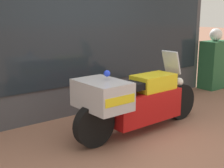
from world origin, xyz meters
The scene contains 6 objects.
ground_plane centered at (0.00, 0.00, 0.00)m, with size 60.00×60.00×0.00m, color #8E604C.
shop_building centered at (-0.35, 2.00, 1.82)m, with size 6.67×0.55×3.62m.
window_display centered at (0.28, 2.03, 0.48)m, with size 5.52×0.30×2.04m.
paramedic_motorcycle centered at (0.12, 0.51, 0.53)m, with size 2.42×0.79×1.20m.
utility_cabinet centered at (3.64, 1.52, 0.57)m, with size 0.73×0.43×1.13m, color #235633.
white_helmet centered at (3.61, 1.53, 1.28)m, with size 0.30×0.30×0.30m, color white.
Camera 1 is at (-2.84, -2.81, 1.80)m, focal length 50.00 mm.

